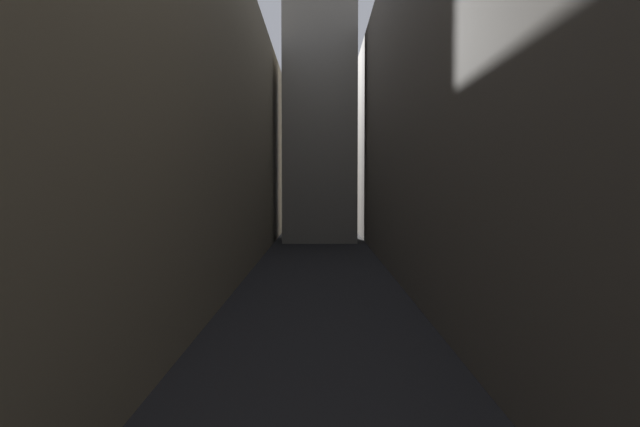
# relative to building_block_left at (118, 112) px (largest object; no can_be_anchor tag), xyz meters

# --- Properties ---
(ground_plane) EXTENTS (264.00, 264.00, 0.00)m
(ground_plane) POSITION_rel_building_block_left_xyz_m (13.11, -2.00, -11.56)
(ground_plane) COLOR #232326
(building_block_left) EXTENTS (15.23, 108.00, 23.12)m
(building_block_left) POSITION_rel_building_block_left_xyz_m (0.00, 0.00, 0.00)
(building_block_left) COLOR gray
(building_block_left) RESTS_ON ground
(building_block_right) EXTENTS (12.25, 108.00, 25.31)m
(building_block_right) POSITION_rel_building_block_left_xyz_m (24.74, 0.00, 1.10)
(building_block_right) COLOR #60594F
(building_block_right) RESTS_ON ground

